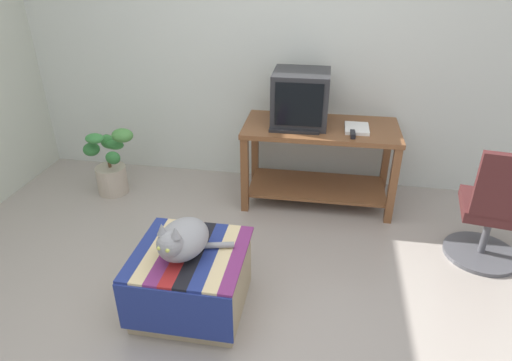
{
  "coord_description": "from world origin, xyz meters",
  "views": [
    {
      "loc": [
        0.45,
        -1.86,
        2.02
      ],
      "look_at": [
        -0.02,
        0.85,
        0.55
      ],
      "focal_mm": 30.97,
      "sensor_mm": 36.0,
      "label": 1
    }
  ],
  "objects_px": {
    "keyboard": "(294,129)",
    "book": "(357,128)",
    "office_chair": "(494,215)",
    "desk": "(319,151)",
    "stapler": "(353,134)",
    "ottoman_with_blanket": "(192,279)",
    "potted_plant": "(111,166)",
    "tv_monitor": "(301,98)",
    "cat": "(182,240)"
  },
  "relations": [
    {
      "from": "book",
      "to": "ottoman_with_blanket",
      "type": "bearing_deg",
      "value": -125.16
    },
    {
      "from": "stapler",
      "to": "ottoman_with_blanket",
      "type": "bearing_deg",
      "value": -129.57
    },
    {
      "from": "keyboard",
      "to": "office_chair",
      "type": "height_order",
      "value": "office_chair"
    },
    {
      "from": "potted_plant",
      "to": "stapler",
      "type": "xyz_separation_m",
      "value": [
        2.09,
        -0.02,
        0.45
      ]
    },
    {
      "from": "keyboard",
      "to": "desk",
      "type": "bearing_deg",
      "value": 31.97
    },
    {
      "from": "tv_monitor",
      "to": "book",
      "type": "height_order",
      "value": "tv_monitor"
    },
    {
      "from": "tv_monitor",
      "to": "ottoman_with_blanket",
      "type": "distance_m",
      "value": 1.73
    },
    {
      "from": "cat",
      "to": "office_chair",
      "type": "height_order",
      "value": "office_chair"
    },
    {
      "from": "book",
      "to": "cat",
      "type": "distance_m",
      "value": 1.78
    },
    {
      "from": "book",
      "to": "stapler",
      "type": "distance_m",
      "value": 0.16
    },
    {
      "from": "book",
      "to": "desk",
      "type": "bearing_deg",
      "value": 171.02
    },
    {
      "from": "potted_plant",
      "to": "office_chair",
      "type": "distance_m",
      "value": 3.11
    },
    {
      "from": "book",
      "to": "ottoman_with_blanket",
      "type": "relative_size",
      "value": 0.38
    },
    {
      "from": "tv_monitor",
      "to": "office_chair",
      "type": "height_order",
      "value": "tv_monitor"
    },
    {
      "from": "desk",
      "to": "office_chair",
      "type": "xyz_separation_m",
      "value": [
        1.23,
        -0.66,
        -0.09
      ]
    },
    {
      "from": "cat",
      "to": "office_chair",
      "type": "relative_size",
      "value": 0.51
    },
    {
      "from": "desk",
      "to": "ottoman_with_blanket",
      "type": "distance_m",
      "value": 1.64
    },
    {
      "from": "office_chair",
      "to": "keyboard",
      "type": "bearing_deg",
      "value": -11.21
    },
    {
      "from": "desk",
      "to": "office_chair",
      "type": "relative_size",
      "value": 1.44
    },
    {
      "from": "desk",
      "to": "cat",
      "type": "xyz_separation_m",
      "value": [
        -0.72,
        -1.5,
        0.05
      ]
    },
    {
      "from": "desk",
      "to": "book",
      "type": "relative_size",
      "value": 5.16
    },
    {
      "from": "desk",
      "to": "cat",
      "type": "height_order",
      "value": "desk"
    },
    {
      "from": "office_chair",
      "to": "stapler",
      "type": "distance_m",
      "value": 1.13
    },
    {
      "from": "ottoman_with_blanket",
      "to": "office_chair",
      "type": "xyz_separation_m",
      "value": [
        1.92,
        0.8,
        0.18
      ]
    },
    {
      "from": "office_chair",
      "to": "desk",
      "type": "bearing_deg",
      "value": -19.61
    },
    {
      "from": "tv_monitor",
      "to": "book",
      "type": "relative_size",
      "value": 1.84
    },
    {
      "from": "desk",
      "to": "cat",
      "type": "relative_size",
      "value": 2.84
    },
    {
      "from": "book",
      "to": "tv_monitor",
      "type": "bearing_deg",
      "value": 170.11
    },
    {
      "from": "book",
      "to": "ottoman_with_blanket",
      "type": "distance_m",
      "value": 1.8
    },
    {
      "from": "desk",
      "to": "ottoman_with_blanket",
      "type": "relative_size",
      "value": 1.94
    },
    {
      "from": "ottoman_with_blanket",
      "to": "potted_plant",
      "type": "bearing_deg",
      "value": 131.76
    },
    {
      "from": "keyboard",
      "to": "office_chair",
      "type": "xyz_separation_m",
      "value": [
        1.44,
        -0.52,
        -0.33
      ]
    },
    {
      "from": "book",
      "to": "office_chair",
      "type": "distance_m",
      "value": 1.17
    },
    {
      "from": "stapler",
      "to": "cat",
      "type": "bearing_deg",
      "value": -129.51
    },
    {
      "from": "keyboard",
      "to": "potted_plant",
      "type": "height_order",
      "value": "keyboard"
    },
    {
      "from": "keyboard",
      "to": "book",
      "type": "relative_size",
      "value": 1.61
    },
    {
      "from": "potted_plant",
      "to": "ottoman_with_blanket",
      "type": "bearing_deg",
      "value": -48.24
    },
    {
      "from": "book",
      "to": "potted_plant",
      "type": "bearing_deg",
      "value": -176.91
    },
    {
      "from": "tv_monitor",
      "to": "ottoman_with_blanket",
      "type": "relative_size",
      "value": 0.69
    },
    {
      "from": "ottoman_with_blanket",
      "to": "office_chair",
      "type": "distance_m",
      "value": 2.09
    },
    {
      "from": "book",
      "to": "stapler",
      "type": "bearing_deg",
      "value": -103.87
    },
    {
      "from": "tv_monitor",
      "to": "keyboard",
      "type": "bearing_deg",
      "value": -99.3
    },
    {
      "from": "book",
      "to": "ottoman_with_blanket",
      "type": "height_order",
      "value": "book"
    },
    {
      "from": "book",
      "to": "ottoman_with_blanket",
      "type": "xyz_separation_m",
      "value": [
        -0.98,
        -1.42,
        -0.51
      ]
    },
    {
      "from": "book",
      "to": "potted_plant",
      "type": "height_order",
      "value": "book"
    },
    {
      "from": "desk",
      "to": "keyboard",
      "type": "height_order",
      "value": "keyboard"
    },
    {
      "from": "tv_monitor",
      "to": "cat",
      "type": "bearing_deg",
      "value": -110.06
    },
    {
      "from": "office_chair",
      "to": "potted_plant",
      "type": "bearing_deg",
      "value": -0.31
    },
    {
      "from": "desk",
      "to": "office_chair",
      "type": "distance_m",
      "value": 1.4
    },
    {
      "from": "book",
      "to": "potted_plant",
      "type": "distance_m",
      "value": 2.18
    }
  ]
}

